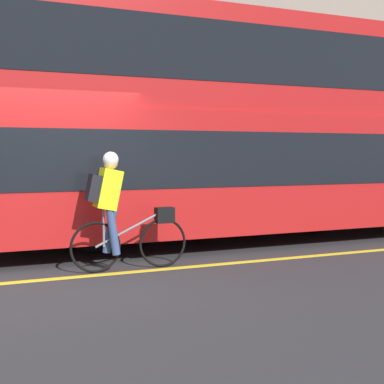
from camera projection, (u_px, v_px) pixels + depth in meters
ground_plane at (63, 277)px, 6.99m from camera, size 80.00×80.00×0.00m
road_center_line at (64, 278)px, 6.92m from camera, size 50.00×0.14×0.01m
sidewalk_curb at (24, 223)px, 11.89m from camera, size 60.00×1.98×0.14m
building_facade at (15, 44)px, 12.64m from camera, size 60.00×0.30×8.39m
bus at (285, 123)px, 10.17m from camera, size 11.99×2.42×3.96m
cyclist_on_bike at (117, 207)px, 7.29m from camera, size 1.66×0.32×1.64m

